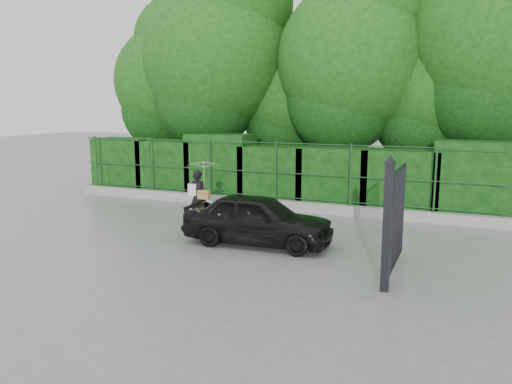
% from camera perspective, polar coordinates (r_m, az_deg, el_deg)
% --- Properties ---
extents(ground, '(80.00, 80.00, 0.00)m').
position_cam_1_polar(ground, '(11.64, -7.65, -5.98)').
color(ground, gray).
extents(kerb, '(14.00, 0.25, 0.30)m').
position_cam_1_polar(kerb, '(15.53, 0.86, -1.34)').
color(kerb, '#9E9E99').
rests_on(kerb, ground).
extents(fence, '(14.13, 0.06, 1.80)m').
position_cam_1_polar(fence, '(15.28, 1.64, 2.46)').
color(fence, '#1A441E').
rests_on(fence, kerb).
extents(hedge, '(14.20, 1.20, 2.22)m').
position_cam_1_polar(hedge, '(16.30, 2.30, 2.22)').
color(hedge, black).
rests_on(hedge, ground).
extents(trees, '(17.10, 6.15, 8.08)m').
position_cam_1_polar(trees, '(18.01, 8.43, 14.37)').
color(trees, black).
rests_on(trees, ground).
extents(gate, '(0.22, 2.33, 2.36)m').
position_cam_1_polar(gate, '(9.16, 15.22, -2.89)').
color(gate, black).
rests_on(gate, ground).
extents(woman, '(0.91, 0.93, 1.72)m').
position_cam_1_polar(woman, '(13.52, -6.18, 1.19)').
color(woman, black).
rests_on(woman, ground).
extents(car, '(3.50, 1.51, 1.18)m').
position_cam_1_polar(car, '(11.43, 0.23, -3.13)').
color(car, black).
rests_on(car, ground).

